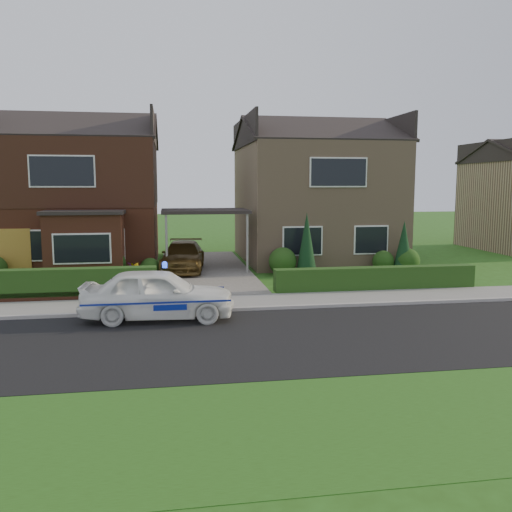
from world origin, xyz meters
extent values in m
plane|color=#244B14|center=(0.00, 0.00, 0.00)|extent=(120.00, 120.00, 0.00)
cube|color=black|center=(0.00, 0.00, 0.00)|extent=(60.00, 6.00, 0.02)
cube|color=#9E9993|center=(0.00, 3.05, 0.06)|extent=(60.00, 0.16, 0.12)
cube|color=slate|center=(0.00, 4.10, 0.05)|extent=(60.00, 2.00, 0.10)
cube|color=#244B14|center=(0.00, -5.00, 0.00)|extent=(60.00, 4.00, 0.01)
cube|color=#666059|center=(0.00, 11.00, 0.06)|extent=(3.80, 12.00, 0.12)
cube|color=brown|center=(-5.80, 14.00, 2.90)|extent=(7.20, 8.00, 5.80)
cube|color=white|center=(-7.38, 9.98, 1.40)|extent=(1.80, 0.08, 1.30)
cube|color=white|center=(-4.22, 9.98, 1.40)|extent=(1.60, 0.08, 1.30)
cube|color=white|center=(-5.80, 9.98, 4.40)|extent=(2.60, 0.08, 1.30)
cube|color=black|center=(-5.80, 14.00, 4.35)|extent=(7.26, 8.06, 2.90)
cube|color=brown|center=(-4.94, 9.30, 1.35)|extent=(3.00, 1.40, 2.70)
cube|color=black|center=(-4.94, 9.30, 2.77)|extent=(3.20, 1.60, 0.14)
cube|color=tan|center=(5.80, 14.00, 2.90)|extent=(7.20, 8.00, 5.80)
cube|color=white|center=(4.22, 9.98, 1.40)|extent=(1.80, 0.08, 1.30)
cube|color=white|center=(7.38, 9.98, 1.40)|extent=(1.60, 0.08, 1.30)
cube|color=white|center=(5.80, 9.98, 4.40)|extent=(2.60, 0.08, 1.30)
cube|color=black|center=(0.00, 11.00, 2.70)|extent=(3.80, 3.00, 0.14)
cylinder|color=gray|center=(-1.70, 9.60, 1.35)|extent=(0.10, 0.10, 2.70)
cylinder|color=gray|center=(1.70, 9.60, 1.35)|extent=(0.10, 0.10, 2.70)
cube|color=olive|center=(-8.25, 9.96, 1.05)|extent=(2.20, 0.10, 2.10)
cube|color=brown|center=(-5.80, 5.30, 0.18)|extent=(7.70, 0.25, 0.36)
cube|color=black|center=(-5.80, 5.45, 0.00)|extent=(7.50, 0.55, 0.90)
cube|color=black|center=(5.80, 5.35, 0.00)|extent=(7.50, 0.55, 0.80)
sphere|color=black|center=(-4.00, 9.30, 0.66)|extent=(1.32, 1.32, 1.32)
sphere|color=black|center=(-2.40, 9.60, 0.42)|extent=(0.84, 0.84, 0.84)
sphere|color=black|center=(3.20, 9.40, 0.60)|extent=(1.20, 1.20, 1.20)
sphere|color=black|center=(7.80, 9.50, 0.48)|extent=(0.96, 0.96, 0.96)
sphere|color=black|center=(8.80, 9.20, 0.54)|extent=(1.08, 1.08, 1.08)
cone|color=black|center=(4.20, 9.20, 1.30)|extent=(0.90, 0.90, 2.60)
cone|color=black|center=(8.60, 9.20, 1.10)|extent=(0.90, 0.90, 2.20)
imported|color=white|center=(-1.94, 2.40, 0.74)|extent=(2.06, 4.46, 1.48)
sphere|color=#193FF2|center=(-1.73, 2.40, 1.56)|extent=(0.17, 0.17, 0.17)
cube|color=navy|center=(-1.94, 1.52, 0.68)|extent=(4.00, 0.02, 0.05)
cube|color=navy|center=(-1.94, 3.28, 0.68)|extent=(4.00, 0.01, 0.05)
ellipsoid|color=black|center=(-3.16, 2.30, 1.03)|extent=(0.22, 0.17, 0.21)
sphere|color=white|center=(-3.15, 2.24, 1.02)|extent=(0.11, 0.11, 0.11)
sphere|color=black|center=(-3.14, 2.28, 1.17)|extent=(0.13, 0.13, 0.13)
cone|color=black|center=(-3.19, 2.29, 1.23)|extent=(0.04, 0.04, 0.05)
cone|color=black|center=(-3.10, 2.29, 1.23)|extent=(0.04, 0.04, 0.05)
imported|color=brown|center=(-1.00, 10.64, 0.75)|extent=(2.20, 4.49, 1.26)
imported|color=gray|center=(-2.99, 8.22, 0.42)|extent=(0.58, 0.54, 0.84)
imported|color=gray|center=(-3.13, 9.00, 0.37)|extent=(0.44, 0.44, 0.74)
camera|label=1|loc=(-1.62, -13.10, 3.87)|focal=38.00mm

